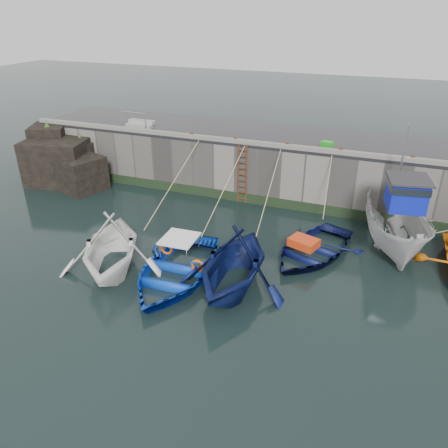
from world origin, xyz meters
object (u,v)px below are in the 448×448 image
at_px(boat_near_navy, 312,254).
at_px(bollard_c, 287,145).
at_px(boat_near_white, 113,268).
at_px(boat_near_blacktrim, 233,286).
at_px(bollard_e, 413,158).
at_px(ladder, 242,174).
at_px(fish_crate, 327,144).
at_px(bollard_d, 341,151).
at_px(bollard_b, 236,140).
at_px(boat_far_white, 397,225).
at_px(boat_near_blue, 176,277).
at_px(bollard_a, 192,135).

relative_size(boat_near_navy, bollard_c, 17.52).
xyz_separation_m(boat_near_white, boat_near_blacktrim, (4.97, 0.53, 0.00)).
bearing_deg(bollard_e, ladder, -177.60).
bearing_deg(fish_crate, bollard_d, -25.29).
distance_m(boat_near_blacktrim, bollard_c, 8.55).
relative_size(boat_near_white, boat_near_navy, 1.02).
relative_size(boat_near_navy, bollard_e, 17.52).
bearing_deg(bollard_b, boat_far_white, -16.54).
distance_m(bollard_b, bollard_c, 2.70).
bearing_deg(bollard_d, boat_near_navy, -92.96).
height_order(bollard_b, bollard_d, same).
bearing_deg(boat_near_blue, bollard_d, 56.72).
relative_size(fish_crate, bollard_b, 2.00).
distance_m(ladder, bollard_a, 3.47).
distance_m(boat_far_white, bollard_c, 6.49).
height_order(bollard_c, bollard_d, same).
height_order(boat_near_white, bollard_a, bollard_a).
distance_m(ladder, bollard_c, 2.81).
bearing_deg(bollard_d, bollard_c, 180.00).
xyz_separation_m(boat_near_white, bollard_b, (2.20, 8.42, 3.30)).
distance_m(ladder, boat_near_blue, 7.90).
height_order(boat_near_blue, bollard_c, bollard_c).
xyz_separation_m(boat_near_blacktrim, bollard_c, (-0.07, 7.89, 3.30)).
height_order(boat_near_navy, bollard_b, bollard_b).
bearing_deg(bollard_c, bollard_a, 180.00).
height_order(boat_near_blacktrim, bollard_b, bollard_b).
relative_size(ladder, bollard_b, 11.43).
relative_size(boat_near_navy, bollard_d, 17.52).
xyz_separation_m(ladder, boat_near_blue, (-0.06, -7.73, -1.59)).
height_order(ladder, boat_near_navy, ladder).
height_order(boat_near_blue, bollard_b, bollard_b).
xyz_separation_m(boat_near_blue, bollard_c, (2.26, 8.07, 3.30)).
xyz_separation_m(fish_crate, bollard_b, (-4.54, -0.81, -0.00)).
bearing_deg(ladder, boat_far_white, -15.27).
distance_m(boat_near_white, bollard_e, 14.01).
relative_size(fish_crate, bollard_d, 2.00).
relative_size(ladder, bollard_e, 11.43).
bearing_deg(boat_near_blue, ladder, 87.34).
xyz_separation_m(boat_near_white, fish_crate, (6.74, 9.23, 3.30)).
distance_m(boat_far_white, fish_crate, 5.45).
height_order(boat_near_blue, boat_far_white, boat_far_white).
relative_size(boat_near_blue, boat_near_navy, 1.14).
bearing_deg(boat_near_white, bollard_a, 67.49).
height_order(boat_near_blacktrim, bollard_c, bollard_c).
distance_m(boat_near_blue, bollard_b, 8.73).
bearing_deg(boat_near_white, boat_far_white, 5.15).
height_order(boat_near_navy, bollard_e, bollard_e).
distance_m(fish_crate, bollard_a, 7.08).
xyz_separation_m(ladder, boat_near_white, (-2.70, -8.09, -1.59)).
height_order(fish_crate, bollard_d, fish_crate).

